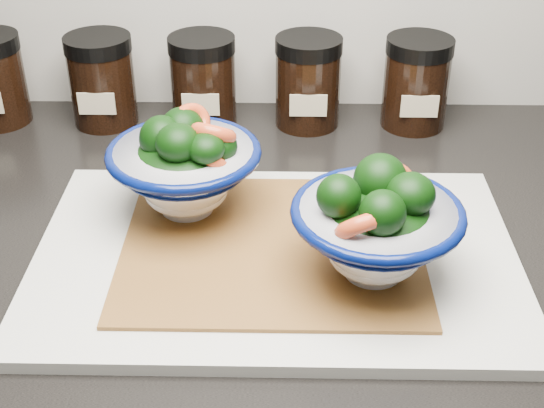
{
  "coord_description": "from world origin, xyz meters",
  "views": [
    {
      "loc": [
        0.15,
        0.82,
        1.33
      ],
      "look_at": [
        0.14,
        1.4,
        0.96
      ],
      "focal_mm": 50.0,
      "sensor_mm": 36.0,
      "label": 1
    }
  ],
  "objects_px": {
    "spice_jar_e": "(416,83)",
    "spice_jar_d": "(308,82)",
    "cutting_board": "(276,257)",
    "spice_jar_c": "(203,81)",
    "spice_jar_b": "(102,80)",
    "bowl_left": "(185,166)",
    "bowl_right": "(377,226)"
  },
  "relations": [
    {
      "from": "spice_jar_e",
      "to": "spice_jar_d",
      "type": "bearing_deg",
      "value": 180.0
    },
    {
      "from": "cutting_board",
      "to": "spice_jar_e",
      "type": "relative_size",
      "value": 3.98
    },
    {
      "from": "spice_jar_c",
      "to": "spice_jar_b",
      "type": "bearing_deg",
      "value": 180.0
    },
    {
      "from": "bowl_left",
      "to": "spice_jar_b",
      "type": "bearing_deg",
      "value": 119.8
    },
    {
      "from": "cutting_board",
      "to": "spice_jar_b",
      "type": "height_order",
      "value": "spice_jar_b"
    },
    {
      "from": "bowl_right",
      "to": "spice_jar_c",
      "type": "bearing_deg",
      "value": 119.03
    },
    {
      "from": "cutting_board",
      "to": "spice_jar_d",
      "type": "relative_size",
      "value": 3.98
    },
    {
      "from": "bowl_left",
      "to": "spice_jar_b",
      "type": "relative_size",
      "value": 1.34
    },
    {
      "from": "cutting_board",
      "to": "bowl_right",
      "type": "relative_size",
      "value": 3.0
    },
    {
      "from": "bowl_right",
      "to": "spice_jar_b",
      "type": "relative_size",
      "value": 1.33
    },
    {
      "from": "spice_jar_c",
      "to": "bowl_left",
      "type": "bearing_deg",
      "value": -88.78
    },
    {
      "from": "cutting_board",
      "to": "spice_jar_c",
      "type": "bearing_deg",
      "value": 107.75
    },
    {
      "from": "bowl_left",
      "to": "cutting_board",
      "type": "bearing_deg",
      "value": -36.83
    },
    {
      "from": "bowl_left",
      "to": "bowl_right",
      "type": "bearing_deg",
      "value": -29.45
    },
    {
      "from": "cutting_board",
      "to": "spice_jar_b",
      "type": "distance_m",
      "value": 0.37
    },
    {
      "from": "spice_jar_b",
      "to": "spice_jar_d",
      "type": "xyz_separation_m",
      "value": [
        0.26,
        0.0,
        0.0
      ]
    },
    {
      "from": "spice_jar_c",
      "to": "spice_jar_e",
      "type": "bearing_deg",
      "value": 0.0
    },
    {
      "from": "spice_jar_c",
      "to": "cutting_board",
      "type": "bearing_deg",
      "value": -72.25
    },
    {
      "from": "cutting_board",
      "to": "bowl_left",
      "type": "height_order",
      "value": "bowl_left"
    },
    {
      "from": "spice_jar_b",
      "to": "spice_jar_e",
      "type": "distance_m",
      "value": 0.39
    },
    {
      "from": "bowl_left",
      "to": "spice_jar_e",
      "type": "xyz_separation_m",
      "value": [
        0.26,
        0.23,
        -0.01
      ]
    },
    {
      "from": "cutting_board",
      "to": "bowl_left",
      "type": "distance_m",
      "value": 0.13
    },
    {
      "from": "bowl_left",
      "to": "spice_jar_e",
      "type": "height_order",
      "value": "bowl_left"
    },
    {
      "from": "spice_jar_c",
      "to": "spice_jar_d",
      "type": "relative_size",
      "value": 1.0
    },
    {
      "from": "bowl_left",
      "to": "bowl_right",
      "type": "height_order",
      "value": "bowl_left"
    },
    {
      "from": "spice_jar_b",
      "to": "spice_jar_d",
      "type": "distance_m",
      "value": 0.26
    },
    {
      "from": "spice_jar_b",
      "to": "spice_jar_d",
      "type": "height_order",
      "value": "same"
    },
    {
      "from": "cutting_board",
      "to": "spice_jar_d",
      "type": "height_order",
      "value": "spice_jar_d"
    },
    {
      "from": "bowl_left",
      "to": "spice_jar_c",
      "type": "relative_size",
      "value": 1.34
    },
    {
      "from": "bowl_right",
      "to": "spice_jar_d",
      "type": "bearing_deg",
      "value": 99.13
    },
    {
      "from": "bowl_left",
      "to": "spice_jar_d",
      "type": "distance_m",
      "value": 0.26
    },
    {
      "from": "bowl_left",
      "to": "spice_jar_b",
      "type": "height_order",
      "value": "bowl_left"
    }
  ]
}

